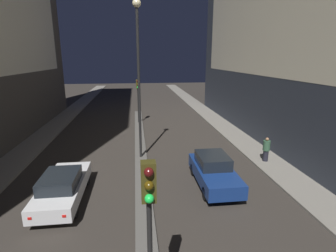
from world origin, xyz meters
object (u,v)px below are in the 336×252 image
Objects in this scene: pedestrian_on_right_sidewalk at (266,149)px; street_lamp at (138,61)px; traffic_light_near at (149,210)px; car_right_lane at (214,171)px; traffic_light_mid at (138,91)px; car_left_lane at (63,187)px.

street_lamp is at bearing 167.84° from pedestrian_on_right_sidewalk.
traffic_light_near is 8.35m from car_right_lane.
car_right_lane is (3.68, -13.67, -2.47)m from traffic_light_mid.
car_left_lane is (-3.68, -14.40, -2.52)m from traffic_light_mid.
car_right_lane is (3.68, 7.08, -2.47)m from traffic_light_near.
traffic_light_mid is 0.97× the size of car_right_lane.
street_lamp reaches higher than car_left_lane.
traffic_light_near reaches higher than car_right_lane.
traffic_light_near is 7.76m from car_left_lane.
traffic_light_near is 2.77× the size of pedestrian_on_right_sidewalk.
pedestrian_on_right_sidewalk is at bearing 31.09° from car_right_lane.
car_left_lane is 1.08× the size of car_right_lane.
traffic_light_near is 0.97× the size of car_right_lane.
street_lamp is (0.00, -9.50, 3.02)m from traffic_light_mid.
pedestrian_on_right_sidewalk is at bearing 15.62° from car_left_lane.
street_lamp is at bearing 131.41° from car_right_lane.
traffic_light_mid reaches higher than car_right_lane.
street_lamp reaches higher than car_right_lane.
traffic_light_mid is 14.37m from car_right_lane.
street_lamp is 8.26m from car_left_lane.
car_right_lane is at bearing 5.60° from car_left_lane.
traffic_light_near reaches higher than pedestrian_on_right_sidewalk.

